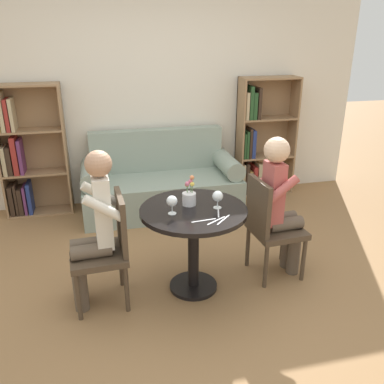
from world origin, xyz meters
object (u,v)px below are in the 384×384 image
(couch, at_px, (161,185))
(wine_glass_left, at_px, (172,202))
(wine_glass_right, at_px, (218,197))
(chair_left, at_px, (107,246))
(bookshelf_left, at_px, (25,154))
(person_right, at_px, (280,203))
(bookshelf_right, at_px, (258,141))
(person_left, at_px, (94,228))
(chair_right, at_px, (270,224))
(flower_vase, at_px, (189,196))

(couch, relative_size, wine_glass_left, 12.42)
(wine_glass_right, bearing_deg, chair_left, 178.80)
(bookshelf_left, distance_m, wine_glass_right, 2.58)
(couch, bearing_deg, person_right, -64.27)
(wine_glass_left, bearing_deg, bookshelf_right, 52.91)
(person_left, bearing_deg, chair_right, 89.81)
(bookshelf_left, relative_size, flower_vase, 6.14)
(bookshelf_right, bearing_deg, chair_right, -108.70)
(person_left, distance_m, flower_vase, 0.77)
(person_right, height_order, flower_vase, person_right)
(bookshelf_right, distance_m, chair_right, 1.98)
(bookshelf_left, bearing_deg, wine_glass_right, -49.12)
(couch, height_order, person_left, person_left)
(person_left, bearing_deg, wine_glass_left, 83.68)
(chair_right, distance_m, wine_glass_left, 0.93)
(bookshelf_left, bearing_deg, chair_left, -66.97)
(person_right, xyz_separation_m, wine_glass_left, (-0.95, -0.12, 0.16))
(chair_right, xyz_separation_m, wine_glass_left, (-0.86, -0.10, 0.34))
(couch, xyz_separation_m, person_left, (-0.77, -1.67, 0.35))
(couch, relative_size, bookshelf_left, 1.21)
(couch, bearing_deg, bookshelf_right, 11.49)
(flower_vase, bearing_deg, wine_glass_left, -140.05)
(chair_right, bearing_deg, wine_glass_left, 92.84)
(bookshelf_right, relative_size, wine_glass_right, 10.53)
(couch, xyz_separation_m, person_right, (0.77, -1.59, 0.36))
(couch, relative_size, chair_right, 2.01)
(bookshelf_right, relative_size, person_right, 1.20)
(bookshelf_left, bearing_deg, flower_vase, -51.02)
(chair_right, distance_m, wine_glass_right, 0.60)
(chair_right, height_order, wine_glass_left, chair_right)
(person_right, relative_size, wine_glass_left, 8.55)
(flower_vase, bearing_deg, person_right, -1.65)
(wine_glass_left, bearing_deg, couch, 84.00)
(bookshelf_right, xyz_separation_m, person_left, (-2.08, -1.94, -0.04))
(bookshelf_left, distance_m, person_right, 2.93)
(wine_glass_left, relative_size, wine_glass_right, 1.03)
(bookshelf_right, distance_m, wine_glass_left, 2.48)
(bookshelf_left, bearing_deg, person_left, -69.34)
(person_left, xyz_separation_m, person_right, (1.54, 0.08, 0.01))
(chair_right, relative_size, wine_glass_right, 6.35)
(chair_left, height_order, chair_right, same)
(person_left, height_order, person_right, person_left)
(chair_right, distance_m, flower_vase, 0.76)
(chair_left, xyz_separation_m, flower_vase, (0.66, 0.10, 0.31))
(chair_right, relative_size, wine_glass_left, 6.17)
(bookshelf_left, xyz_separation_m, chair_right, (2.18, -1.87, -0.22))
(bookshelf_left, relative_size, wine_glass_left, 10.23)
(wine_glass_right, relative_size, flower_vase, 0.58)
(bookshelf_right, xyz_separation_m, wine_glass_left, (-1.49, -1.97, 0.13))
(bookshelf_left, relative_size, person_left, 1.19)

